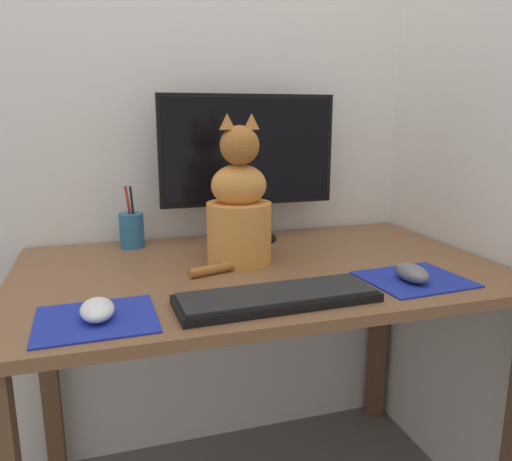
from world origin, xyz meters
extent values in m
cube|color=silver|center=(0.00, 0.40, 1.25)|extent=(7.00, 0.04, 2.50)
cube|color=silver|center=(0.63, 0.00, 1.25)|extent=(0.04, 7.00, 2.50)
cube|color=brown|center=(0.00, 0.00, 0.72)|extent=(1.20, 0.73, 0.02)
cube|color=brown|center=(-0.56, 0.33, 0.35)|extent=(0.05, 0.05, 0.71)
cube|color=brown|center=(0.56, 0.33, 0.35)|extent=(0.05, 0.05, 0.71)
cylinder|color=black|center=(0.05, 0.27, 0.74)|extent=(0.17, 0.17, 0.01)
cylinder|color=black|center=(0.05, 0.27, 0.79)|extent=(0.04, 0.04, 0.10)
cube|color=black|center=(0.05, 0.27, 1.01)|extent=(0.53, 0.02, 0.32)
cube|color=black|center=(0.05, 0.26, 1.01)|extent=(0.51, 0.00, 0.30)
cube|color=black|center=(-0.04, -0.25, 0.74)|extent=(0.42, 0.15, 0.02)
cube|color=black|center=(-0.04, -0.25, 0.75)|extent=(0.40, 0.14, 0.01)
cube|color=#1E2D9E|center=(-0.39, -0.24, 0.73)|extent=(0.23, 0.20, 0.00)
cube|color=#1E2D9E|center=(0.31, -0.21, 0.73)|extent=(0.24, 0.22, 0.00)
ellipsoid|color=white|center=(-0.39, -0.24, 0.75)|extent=(0.06, 0.10, 0.04)
ellipsoid|color=slate|center=(0.30, -0.22, 0.76)|extent=(0.06, 0.10, 0.04)
cylinder|color=#D6893D|center=(-0.04, 0.05, 0.81)|extent=(0.17, 0.17, 0.16)
ellipsoid|color=#D6893D|center=(-0.04, 0.05, 0.93)|extent=(0.15, 0.13, 0.11)
sphere|color=#A36028|center=(-0.04, 0.04, 1.03)|extent=(0.10, 0.10, 0.10)
cone|color=#A36028|center=(-0.07, 0.04, 1.09)|extent=(0.04, 0.04, 0.04)
cone|color=#A36028|center=(-0.01, 0.04, 1.09)|extent=(0.04, 0.04, 0.04)
cylinder|color=#A36028|center=(-0.08, -0.02, 0.74)|extent=(0.21, 0.09, 0.02)
cylinder|color=#286089|center=(-0.30, 0.29, 0.78)|extent=(0.07, 0.07, 0.10)
cylinder|color=black|center=(-0.30, 0.28, 0.84)|extent=(0.02, 0.02, 0.14)
cylinder|color=black|center=(-0.29, 0.29, 0.84)|extent=(0.02, 0.02, 0.14)
cylinder|color=red|center=(-0.30, 0.28, 0.84)|extent=(0.03, 0.01, 0.14)
camera|label=1|loc=(-0.36, -1.16, 1.11)|focal=35.00mm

